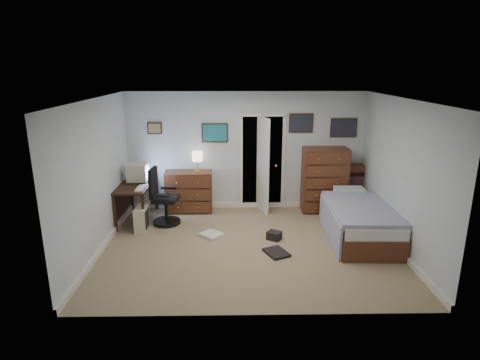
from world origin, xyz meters
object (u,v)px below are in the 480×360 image
computer_desk (132,192)px  low_dresser (189,191)px  tall_dresser (324,180)px  office_chair (163,203)px  bed (358,220)px

computer_desk → low_dresser: bearing=25.3°
low_dresser → tall_dresser: bearing=-3.5°
office_chair → low_dresser: 0.84m
office_chair → tall_dresser: tall_dresser is taller
low_dresser → tall_dresser: 2.87m
low_dresser → office_chair: bearing=-124.6°
tall_dresser → bed: tall_dresser is taller
tall_dresser → bed: (0.33, -1.39, -0.36)m
computer_desk → low_dresser: 1.20m
office_chair → bed: (3.63, -0.70, -0.11)m
low_dresser → bed: (3.20, -1.42, -0.11)m
computer_desk → bed: computer_desk is taller
tall_dresser → bed: size_ratio=0.65×
computer_desk → bed: 4.38m
bed → computer_desk: bearing=169.7°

